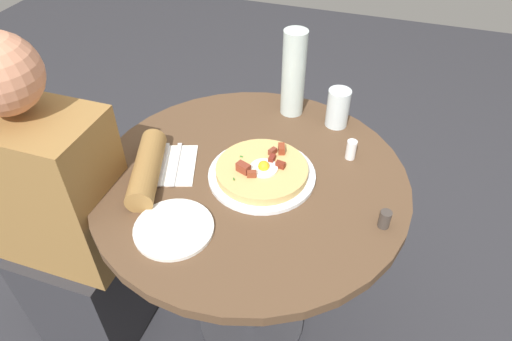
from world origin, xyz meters
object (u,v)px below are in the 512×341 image
(water_glass, at_px, (338,108))
(pizza_plate, at_px, (262,175))
(salt_shaker, at_px, (351,150))
(fork, at_px, (176,164))
(knife, at_px, (163,164))
(breakfast_pizza, at_px, (262,170))
(pepper_shaker, at_px, (385,219))
(dining_table, at_px, (251,219))
(bread_plate, at_px, (174,229))
(person_seated, at_px, (68,233))
(water_bottle, at_px, (294,74))

(water_glass, bearing_deg, pizza_plate, -115.17)
(salt_shaker, bearing_deg, fork, -157.48)
(knife, bearing_deg, salt_shaker, -86.61)
(breakfast_pizza, relative_size, pepper_shaker, 5.26)
(fork, distance_m, water_glass, 0.51)
(dining_table, height_order, pizza_plate, pizza_plate)
(dining_table, distance_m, salt_shaker, 0.35)
(salt_shaker, bearing_deg, water_glass, 114.83)
(bread_plate, bearing_deg, knife, 123.23)
(pizza_plate, xyz_separation_m, fork, (-0.24, -0.03, 0.00))
(fork, height_order, pepper_shaker, pepper_shaker)
(person_seated, bearing_deg, fork, 27.26)
(pizza_plate, height_order, pepper_shaker, pepper_shaker)
(water_glass, relative_size, pepper_shaker, 2.55)
(dining_table, height_order, person_seated, person_seated)
(person_seated, xyz_separation_m, bread_plate, (0.41, -0.05, 0.23))
(person_seated, bearing_deg, bread_plate, -7.57)
(water_bottle, relative_size, salt_shaker, 4.70)
(water_bottle, xyz_separation_m, pepper_shaker, (0.33, -0.40, -0.11))
(person_seated, distance_m, breakfast_pizza, 0.63)
(water_bottle, bearing_deg, salt_shaker, -38.50)
(bread_plate, bearing_deg, breakfast_pizza, 60.34)
(salt_shaker, bearing_deg, bread_plate, -131.23)
(person_seated, relative_size, fork, 6.31)
(dining_table, bearing_deg, pizza_plate, 11.14)
(person_seated, height_order, water_bottle, person_seated)
(person_seated, bearing_deg, pepper_shaker, 7.53)
(dining_table, bearing_deg, person_seated, -160.30)
(salt_shaker, xyz_separation_m, pepper_shaker, (0.12, -0.23, -0.01))
(bread_plate, relative_size, salt_shaker, 3.31)
(dining_table, distance_m, bread_plate, 0.32)
(pizza_plate, bearing_deg, dining_table, -168.86)
(pizza_plate, bearing_deg, person_seated, -160.76)
(pepper_shaker, bearing_deg, water_glass, 116.34)
(person_seated, relative_size, water_glass, 9.58)
(pizza_plate, distance_m, knife, 0.27)
(breakfast_pizza, xyz_separation_m, bread_plate, (-0.14, -0.25, -0.02))
(knife, bearing_deg, breakfast_pizza, -99.80)
(person_seated, distance_m, water_bottle, 0.83)
(dining_table, relative_size, breakfast_pizza, 3.47)
(knife, xyz_separation_m, salt_shaker, (0.48, 0.20, 0.02))
(pizza_plate, bearing_deg, water_glass, 64.83)
(pizza_plate, bearing_deg, pepper_shaker, -12.88)
(water_glass, bearing_deg, salt_shaker, -65.17)
(dining_table, height_order, breakfast_pizza, breakfast_pizza)
(breakfast_pizza, bearing_deg, pizza_plate, -134.33)
(pizza_plate, xyz_separation_m, pepper_shaker, (0.33, -0.08, 0.02))
(person_seated, xyz_separation_m, breakfast_pizza, (0.55, 0.19, 0.24))
(person_seated, height_order, bread_plate, person_seated)
(dining_table, height_order, bread_plate, bread_plate)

